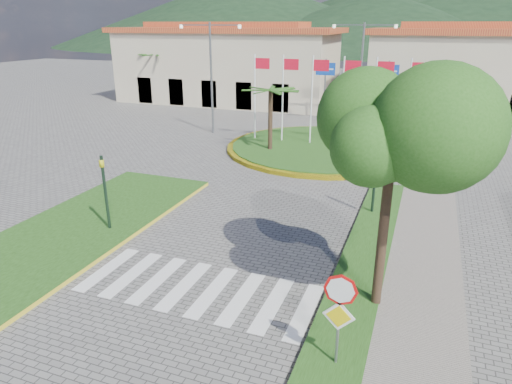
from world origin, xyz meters
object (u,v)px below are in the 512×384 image
(roundabout_island, at_px, (322,147))
(car_dark_b, at_px, (397,108))
(stop_sign, at_px, (339,307))
(car_dark_a, at_px, (318,105))
(white_van, at_px, (260,103))
(deciduous_tree, at_px, (393,137))

(roundabout_island, height_order, car_dark_b, roundabout_island)
(stop_sign, bearing_deg, car_dark_a, 104.08)
(white_van, xyz_separation_m, car_dark_b, (12.81, 1.63, 0.04))
(roundabout_island, distance_m, deciduous_tree, 18.55)
(roundabout_island, relative_size, deciduous_tree, 1.87)
(deciduous_tree, xyz_separation_m, car_dark_a, (-9.06, 30.71, -4.60))
(white_van, height_order, car_dark_b, car_dark_b)
(deciduous_tree, distance_m, car_dark_a, 32.34)
(roundabout_island, height_order, deciduous_tree, deciduous_tree)
(roundabout_island, xyz_separation_m, car_dark_b, (3.61, 14.65, 0.44))
(stop_sign, bearing_deg, white_van, 113.09)
(car_dark_a, bearing_deg, car_dark_b, -87.11)
(car_dark_b, bearing_deg, roundabout_island, 165.52)
(deciduous_tree, bearing_deg, roundabout_island, 107.91)
(stop_sign, height_order, car_dark_a, stop_sign)
(deciduous_tree, distance_m, white_van, 33.74)
(white_van, height_order, car_dark_a, white_van)
(stop_sign, height_order, deciduous_tree, deciduous_tree)
(deciduous_tree, distance_m, car_dark_b, 32.04)
(deciduous_tree, xyz_separation_m, white_van, (-14.70, 30.02, -4.60))
(roundabout_island, distance_m, stop_sign, 20.69)
(stop_sign, relative_size, white_van, 0.64)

